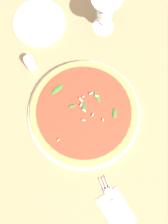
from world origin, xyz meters
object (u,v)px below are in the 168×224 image
at_px(pizza_arugula_main, 84,113).
at_px(side_plate_white, 39,22).
at_px(wine_glass, 106,8).
at_px(fork, 116,208).
at_px(shaker_pepper, 30,63).

relative_size(pizza_arugula_main, side_plate_white, 1.96).
bearing_deg(wine_glass, fork, 133.38).
relative_size(pizza_arugula_main, shaker_pepper, 5.35).
xyz_separation_m(pizza_arugula_main, side_plate_white, (0.33, -0.14, -0.01)).
height_order(wine_glass, fork, wine_glass).
height_order(fork, shaker_pepper, shaker_pepper).
bearing_deg(fork, side_plate_white, -1.44).
distance_m(wine_glass, shaker_pepper, 0.29).
xyz_separation_m(pizza_arugula_main, wine_glass, (0.15, -0.28, 0.09)).
distance_m(fork, side_plate_white, 0.66).
distance_m(pizza_arugula_main, fork, 0.30).
xyz_separation_m(wine_glass, side_plate_white, (0.18, 0.14, -0.10)).
bearing_deg(fork, shaker_pepper, 7.06).
relative_size(pizza_arugula_main, fork, 2.02).
bearing_deg(side_plate_white, wine_glass, -142.33).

